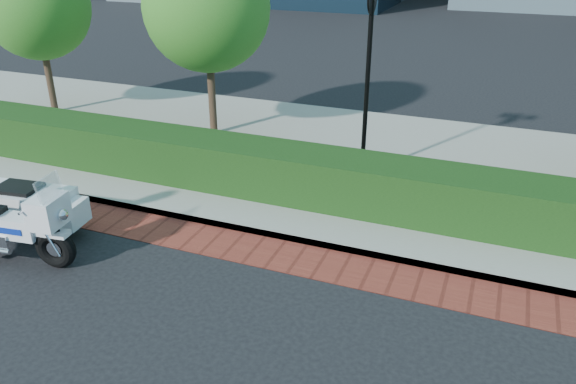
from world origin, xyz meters
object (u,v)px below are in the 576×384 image
at_px(tree_b, 207,8).
at_px(police_motorcycle, 9,209).
at_px(lamppost, 369,49).
at_px(tree_a, 36,6).

height_order(tree_b, police_motorcycle, tree_b).
bearing_deg(police_motorcycle, lamppost, 38.49).
distance_m(lamppost, tree_b, 4.71).
distance_m(tree_a, tree_b, 5.50).
bearing_deg(lamppost, tree_b, 163.89).
relative_size(lamppost, police_motorcycle, 1.52).
distance_m(lamppost, police_motorcycle, 7.54).
relative_size(tree_b, police_motorcycle, 1.77).
height_order(tree_a, tree_b, tree_b).
distance_m(tree_a, police_motorcycle, 8.53).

